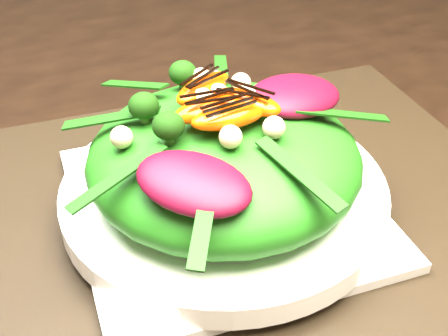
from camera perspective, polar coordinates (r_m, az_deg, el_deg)
name	(u,v)px	position (r m, az deg, el deg)	size (l,w,h in m)	color
dining_table	(332,98)	(0.72, 10.25, 6.59)	(1.60, 0.90, 0.75)	black
placemat	(224,212)	(0.51, 0.00, -4.18)	(0.51, 0.39, 0.00)	black
plate_base	(224,206)	(0.50, 0.00, -3.60)	(0.24, 0.24, 0.01)	white
salad_bowl	(224,192)	(0.49, 0.00, -2.32)	(0.27, 0.27, 0.02)	white
lettuce_mound	(224,158)	(0.47, 0.00, 0.97)	(0.22, 0.22, 0.07)	#226713
radicchio_leaf	(295,96)	(0.48, 6.80, 6.86)	(0.08, 0.05, 0.02)	#490717
orange_segment	(211,102)	(0.46, -1.22, 6.29)	(0.06, 0.02, 0.02)	#F43E04
broccoli_floret	(148,103)	(0.45, -7.23, 6.13)	(0.03, 0.03, 0.03)	black
macadamia_nut	(287,142)	(0.42, 6.02, 2.49)	(0.02, 0.02, 0.02)	beige
balsamic_drizzle	(211,93)	(0.45, -1.23, 7.20)	(0.05, 0.00, 0.00)	black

